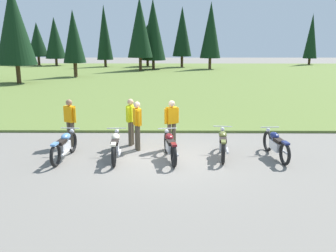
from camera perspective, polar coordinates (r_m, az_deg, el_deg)
name	(u,v)px	position (r m, az deg, el deg)	size (l,w,h in m)	color
ground_plane	(168,158)	(11.54, -0.02, -5.04)	(140.00, 140.00, 0.00)	slate
grass_moorland	(170,78)	(36.31, 0.32, 7.68)	(80.00, 44.00, 0.10)	#5B7033
forest_treeline	(117,33)	(45.61, -8.01, 14.30)	(43.85, 27.33, 8.69)	#47331E
motorcycle_sky_blue	(64,146)	(11.76, -16.08, -2.99)	(0.62, 2.10, 0.88)	black
motorcycle_cream	(116,146)	(11.40, -8.30, -3.11)	(0.62, 2.10, 0.88)	black
motorcycle_maroon	(170,146)	(11.27, 0.33, -3.17)	(0.67, 2.09, 0.88)	black
motorcycle_olive	(223,143)	(11.67, 8.66, -2.73)	(0.62, 2.10, 0.88)	black
motorcycle_navy	(276,144)	(11.93, 16.70, -2.80)	(0.62, 2.10, 0.88)	black
rider_with_back_turned	(70,120)	(13.02, -15.24, 0.93)	(0.49, 0.37, 1.67)	#4C4233
rider_near_row_end	(172,121)	(12.34, 0.58, 0.75)	(0.49, 0.37, 1.67)	#4C4233
rider_in_hivis_vest	(131,119)	(12.75, -5.90, 1.09)	(0.30, 0.53, 1.67)	#4C4233
rider_checking_bike	(137,123)	(12.16, -4.89, 0.51)	(0.33, 0.52, 1.67)	#4C4233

